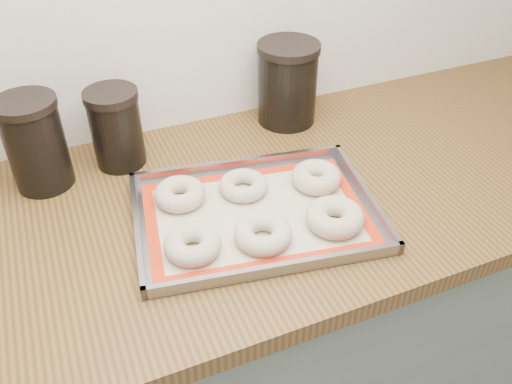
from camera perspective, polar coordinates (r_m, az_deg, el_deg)
name	(u,v)px	position (r m, az deg, el deg)	size (l,w,h in m)	color
cabinet	(244,341)	(1.44, -1.23, -15.40)	(3.00, 0.65, 0.86)	slate
countertop	(241,205)	(1.11, -1.54, -1.34)	(3.06, 0.68, 0.04)	brown
baking_tray	(256,214)	(1.04, 0.00, -2.30)	(0.51, 0.40, 0.03)	gray
baking_mat	(256,214)	(1.05, 0.00, -2.38)	(0.46, 0.35, 0.00)	#C6B793
bagel_front_left	(193,244)	(0.96, -6.68, -5.48)	(0.10, 0.10, 0.04)	#BCAD92
bagel_front_mid	(263,234)	(0.98, 0.74, -4.41)	(0.11, 0.11, 0.04)	#BCAD92
bagel_front_right	(335,217)	(1.02, 8.30, -2.64)	(0.11, 0.11, 0.04)	#BCAD92
bagel_back_left	(180,194)	(1.08, -8.02, -0.20)	(0.10, 0.10, 0.04)	#BCAD92
bagel_back_mid	(243,185)	(1.09, -1.34, 0.70)	(0.10, 0.10, 0.03)	#BCAD92
bagel_back_right	(316,177)	(1.12, 6.37, 1.56)	(0.10, 0.10, 0.04)	#BCAD92
canister_left	(35,143)	(1.16, -22.20, 4.77)	(0.12, 0.12, 0.19)	black
canister_mid	(116,128)	(1.19, -14.51, 6.56)	(0.11, 0.11, 0.17)	black
canister_right	(287,83)	(1.31, 3.33, 11.38)	(0.15, 0.15, 0.20)	black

